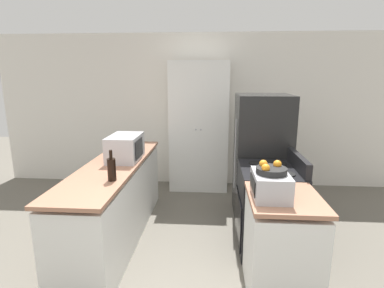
{
  "coord_description": "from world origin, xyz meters",
  "views": [
    {
      "loc": [
        0.26,
        -1.93,
        1.9
      ],
      "look_at": [
        0.0,
        1.78,
        1.05
      ],
      "focal_mm": 28.0,
      "sensor_mm": 36.0,
      "label": 1
    }
  ],
  "objects_px": {
    "refrigerator": "(261,157)",
    "microwave": "(125,148)",
    "fruit_bowl": "(271,169)",
    "toaster_oven": "(270,185)",
    "stove": "(268,207)",
    "pantry_cabinet": "(199,127)",
    "wine_bottle": "(112,169)"
  },
  "relations": [
    {
      "from": "refrigerator",
      "to": "microwave",
      "type": "xyz_separation_m",
      "value": [
        -1.69,
        -0.56,
        0.23
      ]
    },
    {
      "from": "fruit_bowl",
      "to": "toaster_oven",
      "type": "bearing_deg",
      "value": 50.27
    },
    {
      "from": "microwave",
      "to": "fruit_bowl",
      "type": "height_order",
      "value": "fruit_bowl"
    },
    {
      "from": "stove",
      "to": "microwave",
      "type": "height_order",
      "value": "microwave"
    },
    {
      "from": "pantry_cabinet",
      "to": "stove",
      "type": "bearing_deg",
      "value": -64.05
    },
    {
      "from": "refrigerator",
      "to": "fruit_bowl",
      "type": "bearing_deg",
      "value": -96.46
    },
    {
      "from": "stove",
      "to": "toaster_oven",
      "type": "distance_m",
      "value": 0.97
    },
    {
      "from": "microwave",
      "to": "wine_bottle",
      "type": "bearing_deg",
      "value": -83.81
    },
    {
      "from": "microwave",
      "to": "wine_bottle",
      "type": "distance_m",
      "value": 0.74
    },
    {
      "from": "microwave",
      "to": "stove",
      "type": "bearing_deg",
      "value": -8.55
    },
    {
      "from": "wine_bottle",
      "to": "toaster_oven",
      "type": "distance_m",
      "value": 1.47
    },
    {
      "from": "fruit_bowl",
      "to": "wine_bottle",
      "type": "bearing_deg",
      "value": 167.99
    },
    {
      "from": "pantry_cabinet",
      "to": "fruit_bowl",
      "type": "height_order",
      "value": "pantry_cabinet"
    },
    {
      "from": "refrigerator",
      "to": "toaster_oven",
      "type": "distance_m",
      "value": 1.61
    },
    {
      "from": "stove",
      "to": "fruit_bowl",
      "type": "height_order",
      "value": "fruit_bowl"
    },
    {
      "from": "stove",
      "to": "microwave",
      "type": "xyz_separation_m",
      "value": [
        -1.67,
        0.25,
        0.6
      ]
    },
    {
      "from": "refrigerator",
      "to": "fruit_bowl",
      "type": "distance_m",
      "value": 1.64
    },
    {
      "from": "refrigerator",
      "to": "fruit_bowl",
      "type": "relative_size",
      "value": 6.67
    },
    {
      "from": "stove",
      "to": "toaster_oven",
      "type": "xyz_separation_m",
      "value": [
        -0.15,
        -0.78,
        0.55
      ]
    },
    {
      "from": "pantry_cabinet",
      "to": "wine_bottle",
      "type": "relative_size",
      "value": 7.12
    },
    {
      "from": "toaster_oven",
      "to": "wine_bottle",
      "type": "bearing_deg",
      "value": 168.29
    },
    {
      "from": "refrigerator",
      "to": "fruit_bowl",
      "type": "xyz_separation_m",
      "value": [
        -0.18,
        -1.6,
        0.32
      ]
    },
    {
      "from": "refrigerator",
      "to": "fruit_bowl",
      "type": "height_order",
      "value": "refrigerator"
    },
    {
      "from": "microwave",
      "to": "toaster_oven",
      "type": "height_order",
      "value": "microwave"
    },
    {
      "from": "refrigerator",
      "to": "microwave",
      "type": "height_order",
      "value": "refrigerator"
    },
    {
      "from": "pantry_cabinet",
      "to": "microwave",
      "type": "distance_m",
      "value": 1.72
    },
    {
      "from": "pantry_cabinet",
      "to": "toaster_oven",
      "type": "distance_m",
      "value": 2.65
    },
    {
      "from": "toaster_oven",
      "to": "fruit_bowl",
      "type": "relative_size",
      "value": 1.61
    },
    {
      "from": "pantry_cabinet",
      "to": "toaster_oven",
      "type": "bearing_deg",
      "value": -74.38
    },
    {
      "from": "refrigerator",
      "to": "toaster_oven",
      "type": "bearing_deg",
      "value": -96.29
    },
    {
      "from": "microwave",
      "to": "wine_bottle",
      "type": "xyz_separation_m",
      "value": [
        0.08,
        -0.73,
        -0.03
      ]
    },
    {
      "from": "pantry_cabinet",
      "to": "wine_bottle",
      "type": "distance_m",
      "value": 2.37
    }
  ]
}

